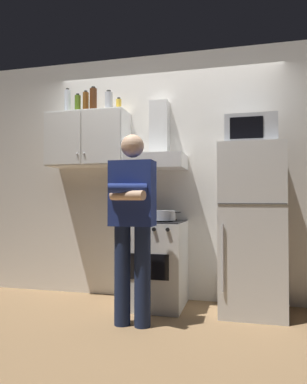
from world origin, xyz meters
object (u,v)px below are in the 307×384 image
(bottle_canister_steel, at_px, (109,102))
(upper_cabinet, at_px, (88,140))
(refrigerator, at_px, (251,229))
(bottle_olive_oil, at_px, (78,104))
(bottle_rum_dark, at_px, (93,100))
(person_standing, at_px, (132,220))
(cooking_pot, at_px, (165,215))
(range_hood, at_px, (157,151))
(stove_oven, at_px, (155,263))
(bottle_vodka_clear, at_px, (68,102))
(bottle_spice_jar, at_px, (119,105))
(bottle_beer_brown, at_px, (86,103))
(microwave, at_px, (250,131))

(bottle_canister_steel, bearing_deg, upper_cabinet, 178.97)
(refrigerator, distance_m, bottle_olive_oil, 2.33)
(bottle_olive_oil, bearing_deg, bottle_rum_dark, -10.27)
(bottle_olive_oil, bearing_deg, person_standing, -40.30)
(cooking_pot, bearing_deg, refrigerator, 8.32)
(range_hood, xyz_separation_m, person_standing, (-0.05, -0.73, -0.70))
(stove_oven, bearing_deg, bottle_canister_steel, 167.61)
(stove_oven, xyz_separation_m, bottle_rum_dark, (-0.73, 0.11, 1.75))
(bottle_vodka_clear, bearing_deg, bottle_spice_jar, 1.78)
(bottle_canister_steel, distance_m, bottle_spice_jar, 0.12)
(bottle_rum_dark, xyz_separation_m, bottle_olive_oil, (-0.21, 0.04, -0.03))
(stove_oven, xyz_separation_m, range_hood, (0.00, 0.13, 1.16))
(stove_oven, bearing_deg, bottle_olive_oil, 171.25)
(person_standing, distance_m, bottle_beer_brown, 1.69)
(bottle_beer_brown, bearing_deg, refrigerator, -5.39)
(bottle_rum_dark, height_order, bottle_olive_oil, bottle_rum_dark)
(upper_cabinet, xyz_separation_m, bottle_rum_dark, (0.07, -0.02, 0.43))
(bottle_olive_oil, bearing_deg, cooking_pot, -13.88)
(stove_oven, height_order, bottle_canister_steel, bottle_canister_steel)
(refrigerator, height_order, bottle_canister_steel, bottle_canister_steel)
(stove_oven, distance_m, bottle_vodka_clear, 2.06)
(range_hood, relative_size, bottle_olive_oil, 3.27)
(microwave, bearing_deg, bottle_olive_oil, 176.22)
(bottle_spice_jar, bearing_deg, stove_oven, -19.28)
(stove_oven, xyz_separation_m, refrigerator, (0.95, 0.00, 0.37))
(range_hood, height_order, bottle_olive_oil, bottle_olive_oil)
(stove_oven, bearing_deg, bottle_rum_dark, 171.69)
(stove_oven, relative_size, bottle_canister_steel, 3.79)
(bottle_vodka_clear, bearing_deg, upper_cabinet, -2.65)
(microwave, relative_size, bottle_vodka_clear, 1.61)
(bottle_olive_oil, bearing_deg, bottle_beer_brown, 17.09)
(microwave, xyz_separation_m, bottle_spice_jar, (-1.40, 0.14, 0.38))
(refrigerator, height_order, person_standing, person_standing)
(upper_cabinet, height_order, bottle_vodka_clear, bottle_vodka_clear)
(bottle_spice_jar, bearing_deg, upper_cabinet, -175.01)
(cooking_pot, bearing_deg, microwave, 9.57)
(stove_oven, height_order, person_standing, person_standing)
(bottle_vodka_clear, relative_size, bottle_beer_brown, 1.12)
(cooking_pot, bearing_deg, stove_oven, 137.51)
(bottle_rum_dark, height_order, bottle_vodka_clear, bottle_vodka_clear)
(person_standing, height_order, bottle_rum_dark, bottle_rum_dark)
(bottle_vodka_clear, xyz_separation_m, bottle_beer_brown, (0.21, 0.03, -0.02))
(range_hood, distance_m, cooking_pot, 0.73)
(stove_oven, relative_size, person_standing, 0.53)
(bottle_rum_dark, distance_m, bottle_spice_jar, 0.29)
(refrigerator, relative_size, person_standing, 0.98)
(bottle_spice_jar, bearing_deg, microwave, -5.61)
(upper_cabinet, bearing_deg, refrigerator, -4.07)
(person_standing, xyz_separation_m, bottle_olive_oil, (-0.88, 0.75, 1.26))
(range_hood, xyz_separation_m, bottle_vodka_clear, (-1.06, 0.01, 0.59))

